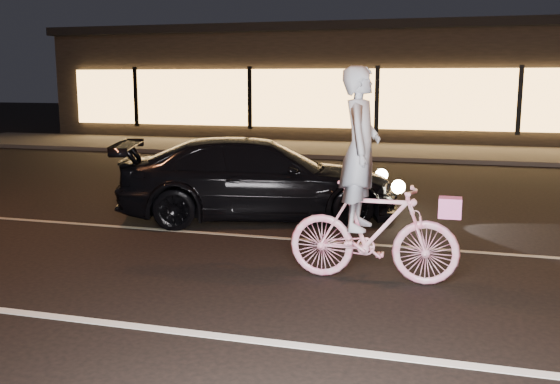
% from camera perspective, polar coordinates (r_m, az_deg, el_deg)
% --- Properties ---
extents(ground, '(90.00, 90.00, 0.00)m').
position_cam_1_polar(ground, '(7.28, -6.20, -7.92)').
color(ground, black).
rests_on(ground, ground).
extents(lane_stripe_near, '(60.00, 0.12, 0.01)m').
position_cam_1_polar(lane_stripe_near, '(6.01, -11.67, -12.09)').
color(lane_stripe_near, silver).
rests_on(lane_stripe_near, ground).
extents(lane_stripe_far, '(60.00, 0.10, 0.01)m').
position_cam_1_polar(lane_stripe_far, '(9.09, -1.48, -4.13)').
color(lane_stripe_far, gray).
rests_on(lane_stripe_far, ground).
extents(sidewalk, '(30.00, 4.00, 0.12)m').
position_cam_1_polar(sidewalk, '(19.70, 8.08, 3.78)').
color(sidewalk, '#383533').
rests_on(sidewalk, ground).
extents(storefront, '(25.40, 8.42, 4.20)m').
position_cam_1_polar(storefront, '(25.51, 10.06, 9.89)').
color(storefront, black).
rests_on(storefront, ground).
extents(cyclist, '(1.92, 0.66, 2.41)m').
position_cam_1_polar(cyclist, '(7.05, 8.20, -1.36)').
color(cyclist, '#FF4686').
rests_on(cyclist, ground).
extents(sedan, '(4.90, 3.23, 1.32)m').
position_cam_1_polar(sedan, '(10.22, -1.94, 1.24)').
color(sedan, black).
rests_on(sedan, ground).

